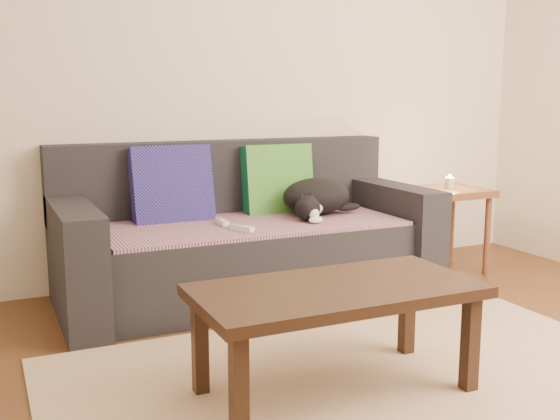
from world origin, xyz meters
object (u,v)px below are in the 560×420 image
at_px(wii_remote_a, 242,228).
at_px(wii_remote_b, 222,222).
at_px(sofa, 245,242).
at_px(coffee_table, 336,299).
at_px(cat, 316,198).
at_px(side_table, 449,203).

xyz_separation_m(wii_remote_a, wii_remote_b, (-0.04, 0.21, 0.00)).
bearing_deg(sofa, coffee_table, -96.92).
distance_m(cat, coffee_table, 1.44).
height_order(cat, wii_remote_a, cat).
xyz_separation_m(sofa, wii_remote_b, (-0.17, -0.09, 0.15)).
bearing_deg(coffee_table, wii_remote_a, 88.47).
xyz_separation_m(cat, wii_remote_b, (-0.60, -0.05, -0.09)).
bearing_deg(wii_remote_a, wii_remote_b, -14.18).
distance_m(sofa, wii_remote_b, 0.24).
relative_size(cat, side_table, 0.93).
height_order(sofa, coffee_table, sofa).
height_order(side_table, coffee_table, side_table).
bearing_deg(coffee_table, side_table, 39.28).
xyz_separation_m(wii_remote_b, side_table, (1.55, 0.01, -0.00)).
xyz_separation_m(wii_remote_a, side_table, (1.52, 0.22, -0.00)).
bearing_deg(wii_remote_b, cat, -83.33).
bearing_deg(coffee_table, sofa, 83.08).
bearing_deg(cat, wii_remote_b, 169.23).
xyz_separation_m(side_table, coffee_table, (-1.55, -1.26, -0.07)).
bearing_deg(wii_remote_b, wii_remote_a, -168.18).
height_order(sofa, cat, sofa).
bearing_deg(coffee_table, cat, 65.38).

